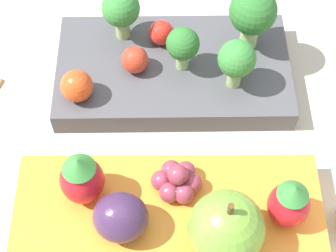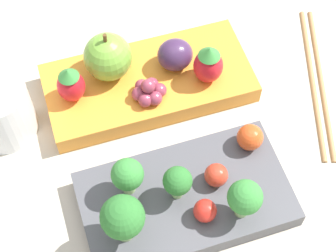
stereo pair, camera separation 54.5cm
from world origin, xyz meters
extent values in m
plane|color=#BCB29E|center=(0.00, 0.00, 0.00)|extent=(4.00, 4.00, 0.00)
cube|color=#4C4C51|center=(0.00, 0.07, 0.01)|extent=(0.21, 0.13, 0.02)
cube|color=orange|center=(0.01, -0.07, 0.01)|extent=(0.24, 0.12, 0.02)
cylinder|color=#93B770|center=(0.06, 0.10, 0.03)|extent=(0.02, 0.02, 0.02)
sphere|color=#2D702D|center=(0.06, 0.10, 0.06)|extent=(0.04, 0.04, 0.04)
cylinder|color=#93B770|center=(-0.05, 0.10, 0.03)|extent=(0.01, 0.01, 0.02)
sphere|color=#388438|center=(-0.05, 0.10, 0.06)|extent=(0.03, 0.03, 0.03)
cylinder|color=#93B770|center=(0.05, 0.06, 0.03)|extent=(0.01, 0.01, 0.02)
sphere|color=#388438|center=(0.05, 0.06, 0.05)|extent=(0.03, 0.03, 0.03)
cylinder|color=#93B770|center=(0.01, 0.07, 0.03)|extent=(0.01, 0.01, 0.02)
sphere|color=#2D702D|center=(0.01, 0.07, 0.05)|extent=(0.03, 0.03, 0.03)
sphere|color=red|center=(-0.03, 0.07, 0.03)|extent=(0.02, 0.02, 0.02)
sphere|color=#DB4C1E|center=(-0.08, 0.03, 0.04)|extent=(0.03, 0.03, 0.03)
sphere|color=red|center=(-0.01, 0.10, 0.03)|extent=(0.02, 0.02, 0.02)
sphere|color=#70A838|center=(0.05, -0.09, 0.05)|extent=(0.05, 0.05, 0.05)
cylinder|color=brown|center=(0.05, -0.09, 0.08)|extent=(0.00, 0.00, 0.01)
ellipsoid|color=red|center=(-0.06, -0.06, 0.04)|extent=(0.03, 0.03, 0.04)
cone|color=#388438|center=(-0.06, -0.06, 0.07)|extent=(0.02, 0.02, 0.01)
ellipsoid|color=red|center=(0.09, -0.06, 0.04)|extent=(0.03, 0.03, 0.04)
cone|color=#388438|center=(0.09, -0.06, 0.06)|extent=(0.02, 0.02, 0.01)
ellipsoid|color=#42284C|center=(-0.03, -0.08, 0.04)|extent=(0.04, 0.04, 0.04)
sphere|color=#93384C|center=(0.02, -0.04, 0.03)|extent=(0.02, 0.02, 0.02)
sphere|color=#93384C|center=(0.02, -0.04, 0.03)|extent=(0.02, 0.02, 0.02)
sphere|color=#93384C|center=(0.01, -0.04, 0.03)|extent=(0.02, 0.02, 0.02)
sphere|color=#93384C|center=(0.00, -0.04, 0.03)|extent=(0.02, 0.02, 0.02)
sphere|color=#93384C|center=(0.01, -0.05, 0.03)|extent=(0.02, 0.02, 0.02)
sphere|color=#93384C|center=(0.02, -0.05, 0.03)|extent=(0.02, 0.02, 0.02)
sphere|color=#93384C|center=(0.01, -0.04, 0.04)|extent=(0.02, 0.02, 0.02)
camera|label=1|loc=(0.02, -0.24, 0.40)|focal=60.00mm
camera|label=2|loc=(0.07, 0.29, 0.52)|focal=60.00mm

